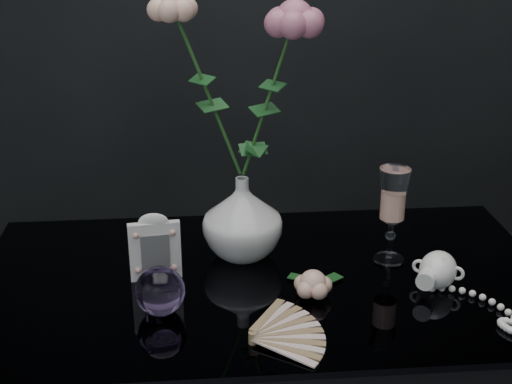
{
  "coord_description": "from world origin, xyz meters",
  "views": [
    {
      "loc": [
        -0.12,
        -1.09,
        1.4
      ],
      "look_at": [
        -0.01,
        0.07,
        0.92
      ],
      "focal_mm": 50.0,
      "sensor_mm": 36.0,
      "label": 1
    }
  ],
  "objects_px": {
    "vase": "(242,217)",
    "pearl_jar": "(438,268)",
    "loose_rose": "(313,284)",
    "picture_frame": "(155,246)",
    "paperweight": "(160,291)",
    "wine_glass": "(392,216)"
  },
  "relations": [
    {
      "from": "picture_frame",
      "to": "paperweight",
      "type": "distance_m",
      "value": 0.12
    },
    {
      "from": "vase",
      "to": "loose_rose",
      "type": "distance_m",
      "value": 0.21
    },
    {
      "from": "vase",
      "to": "paperweight",
      "type": "height_order",
      "value": "vase"
    },
    {
      "from": "vase",
      "to": "pearl_jar",
      "type": "bearing_deg",
      "value": -23.62
    },
    {
      "from": "pearl_jar",
      "to": "paperweight",
      "type": "bearing_deg",
      "value": -145.32
    },
    {
      "from": "wine_glass",
      "to": "picture_frame",
      "type": "relative_size",
      "value": 1.44
    },
    {
      "from": "loose_rose",
      "to": "picture_frame",
      "type": "bearing_deg",
      "value": 156.65
    },
    {
      "from": "vase",
      "to": "wine_glass",
      "type": "height_order",
      "value": "wine_glass"
    },
    {
      "from": "vase",
      "to": "pearl_jar",
      "type": "distance_m",
      "value": 0.37
    },
    {
      "from": "paperweight",
      "to": "pearl_jar",
      "type": "distance_m",
      "value": 0.49
    },
    {
      "from": "wine_glass",
      "to": "pearl_jar",
      "type": "distance_m",
      "value": 0.13
    },
    {
      "from": "vase",
      "to": "wine_glass",
      "type": "bearing_deg",
      "value": -9.52
    },
    {
      "from": "vase",
      "to": "wine_glass",
      "type": "distance_m",
      "value": 0.28
    },
    {
      "from": "loose_rose",
      "to": "pearl_jar",
      "type": "relative_size",
      "value": 0.62
    },
    {
      "from": "vase",
      "to": "picture_frame",
      "type": "relative_size",
      "value": 1.23
    },
    {
      "from": "loose_rose",
      "to": "pearl_jar",
      "type": "xyz_separation_m",
      "value": [
        0.23,
        0.02,
        0.01
      ]
    },
    {
      "from": "wine_glass",
      "to": "paperweight",
      "type": "height_order",
      "value": "wine_glass"
    },
    {
      "from": "loose_rose",
      "to": "paperweight",
      "type": "bearing_deg",
      "value": -178.45
    },
    {
      "from": "wine_glass",
      "to": "loose_rose",
      "type": "xyz_separation_m",
      "value": [
        -0.17,
        -0.12,
        -0.07
      ]
    },
    {
      "from": "picture_frame",
      "to": "pearl_jar",
      "type": "relative_size",
      "value": 0.55
    },
    {
      "from": "vase",
      "to": "picture_frame",
      "type": "distance_m",
      "value": 0.18
    },
    {
      "from": "wine_glass",
      "to": "pearl_jar",
      "type": "xyz_separation_m",
      "value": [
        0.06,
        -0.1,
        -0.06
      ]
    }
  ]
}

